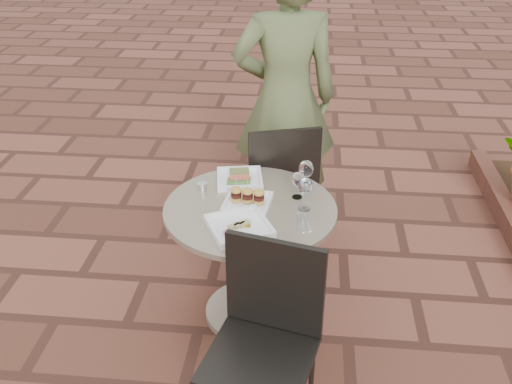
# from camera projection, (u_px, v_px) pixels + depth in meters

# --- Properties ---
(ground) EXTENTS (60.00, 60.00, 0.00)m
(ground) POSITION_uv_depth(u_px,v_px,m) (277.00, 287.00, 3.52)
(ground) COLOR brown
(ground) RESTS_ON ground
(cafe_table) EXTENTS (0.90, 0.90, 0.73)m
(cafe_table) POSITION_uv_depth(u_px,v_px,m) (250.00, 246.00, 3.07)
(cafe_table) COLOR gray
(cafe_table) RESTS_ON ground
(chair_far) EXTENTS (0.55, 0.55, 0.93)m
(chair_far) POSITION_uv_depth(u_px,v_px,m) (280.00, 179.00, 3.59)
(chair_far) COLOR black
(chair_far) RESTS_ON ground
(chair_near) EXTENTS (0.53, 0.53, 0.93)m
(chair_near) POSITION_uv_depth(u_px,v_px,m) (267.00, 327.00, 2.44)
(chair_near) COLOR black
(chair_near) RESTS_ON ground
(diner) EXTENTS (0.77, 0.58, 1.89)m
(diner) POSITION_uv_depth(u_px,v_px,m) (285.00, 100.00, 3.68)
(diner) COLOR #505B32
(diner) RESTS_ON ground
(plate_salmon) EXTENTS (0.29, 0.29, 0.07)m
(plate_salmon) POSITION_uv_depth(u_px,v_px,m) (240.00, 178.00, 3.18)
(plate_salmon) COLOR white
(plate_salmon) RESTS_ON cafe_table
(plate_sliders) EXTENTS (0.26, 0.26, 0.15)m
(plate_sliders) POSITION_uv_depth(u_px,v_px,m) (248.00, 199.00, 2.95)
(plate_sliders) COLOR white
(plate_sliders) RESTS_ON cafe_table
(plate_tuna) EXTENTS (0.38, 0.38, 0.03)m
(plate_tuna) POSITION_uv_depth(u_px,v_px,m) (239.00, 226.00, 2.76)
(plate_tuna) COLOR white
(plate_tuna) RESTS_ON cafe_table
(wine_glass_right) EXTENTS (0.08, 0.08, 0.18)m
(wine_glass_right) POSITION_uv_depth(u_px,v_px,m) (305.00, 187.00, 2.87)
(wine_glass_right) COLOR white
(wine_glass_right) RESTS_ON cafe_table
(wine_glass_mid) EXTENTS (0.06, 0.06, 0.15)m
(wine_glass_mid) POSITION_uv_depth(u_px,v_px,m) (298.00, 180.00, 2.98)
(wine_glass_mid) COLOR white
(wine_glass_mid) RESTS_ON cafe_table
(wine_glass_far) EXTENTS (0.08, 0.08, 0.18)m
(wine_glass_far) POSITION_uv_depth(u_px,v_px,m) (306.00, 170.00, 3.03)
(wine_glass_far) COLOR white
(wine_glass_far) RESTS_ON cafe_table
(steel_ramekin) EXTENTS (0.07, 0.07, 0.04)m
(steel_ramekin) POSITION_uv_depth(u_px,v_px,m) (202.00, 186.00, 3.10)
(steel_ramekin) COLOR silver
(steel_ramekin) RESTS_ON cafe_table
(cutlery_set) EXTENTS (0.10, 0.19, 0.00)m
(cutlery_set) POSITION_uv_depth(u_px,v_px,m) (303.00, 222.00, 2.82)
(cutlery_set) COLOR silver
(cutlery_set) RESTS_ON cafe_table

